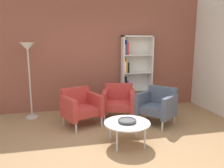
% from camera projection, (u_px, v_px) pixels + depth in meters
% --- Properties ---
extents(ground_plane, '(8.32, 8.32, 0.00)m').
position_uv_depth(ground_plane, '(118.00, 149.00, 3.82)').
color(ground_plane, '#9E7751').
extents(brick_back_panel, '(6.40, 0.12, 2.90)m').
position_uv_depth(brick_back_panel, '(95.00, 53.00, 5.90)').
color(brick_back_panel, brown).
rests_on(brick_back_panel, ground_plane).
extents(bookshelf_tall, '(0.80, 0.30, 1.90)m').
position_uv_depth(bookshelf_tall, '(134.00, 73.00, 6.01)').
color(bookshelf_tall, silver).
rests_on(bookshelf_tall, ground_plane).
extents(coffee_table_low, '(0.80, 0.80, 0.40)m').
position_uv_depth(coffee_table_low, '(127.00, 124.00, 3.95)').
color(coffee_table_low, silver).
rests_on(coffee_table_low, ground_plane).
extents(decorative_bowl, '(0.32, 0.32, 0.05)m').
position_uv_depth(decorative_bowl, '(127.00, 120.00, 3.94)').
color(decorative_bowl, '#4C4C51').
rests_on(decorative_bowl, coffee_table_low).
extents(armchair_spare_guest, '(0.91, 0.88, 0.78)m').
position_uv_depth(armchair_spare_guest, '(80.00, 106.00, 4.85)').
color(armchair_spare_guest, '#B73833').
rests_on(armchair_spare_guest, ground_plane).
extents(armchair_near_window, '(0.94, 0.95, 0.78)m').
position_uv_depth(armchair_near_window, '(157.00, 105.00, 4.96)').
color(armchair_near_window, '#4C566B').
rests_on(armchair_near_window, ground_plane).
extents(armchair_by_bookshelf, '(0.86, 0.82, 0.78)m').
position_uv_depth(armchair_by_bookshelf, '(119.00, 101.00, 5.27)').
color(armchair_by_bookshelf, '#B73833').
rests_on(armchair_by_bookshelf, ground_plane).
extents(floor_lamp_torchiere, '(0.32, 0.32, 1.74)m').
position_uv_depth(floor_lamp_torchiere, '(28.00, 56.00, 5.12)').
color(floor_lamp_torchiere, silver).
rests_on(floor_lamp_torchiere, ground_plane).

